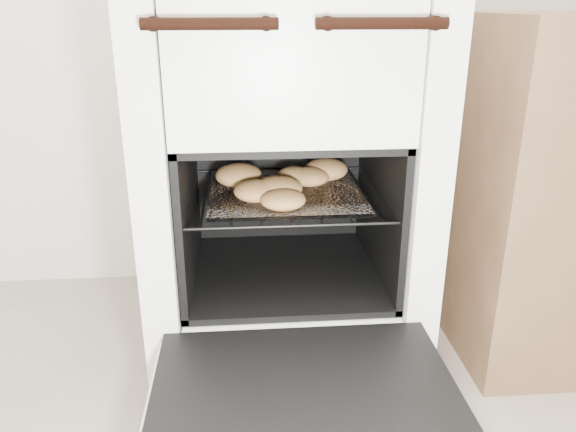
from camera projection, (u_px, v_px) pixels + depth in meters
name	position (u px, v px, depth m)	size (l,w,h in m)	color
stove	(283.00, 175.00, 1.31)	(0.59, 0.66, 0.91)	white
oven_door	(306.00, 401.00, 0.93)	(0.53, 0.41, 0.04)	black
oven_rack	(285.00, 194.00, 1.26)	(0.43, 0.41, 0.01)	black
foil_sheet	(286.00, 194.00, 1.24)	(0.33, 0.30, 0.01)	white
baked_rolls	(282.00, 181.00, 1.24)	(0.34, 0.32, 0.05)	tan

